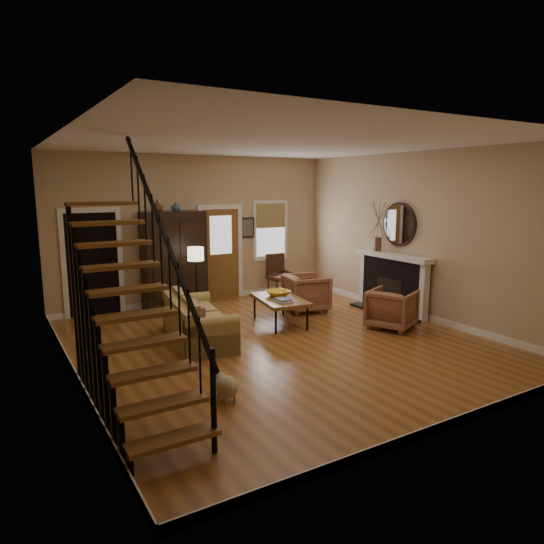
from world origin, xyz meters
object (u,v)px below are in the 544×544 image
coffee_table (280,311)px  armchair_left (392,309)px  armoire (174,261)px  side_chair (280,276)px  armchair_right (306,293)px  floor_lamp (196,282)px  sofa (198,320)px

coffee_table → armchair_left: armchair_left is taller
armoire → side_chair: armoire is taller
armchair_right → floor_lamp: floor_lamp is taller
armoire → armchair_right: armoire is taller
armoire → armchair_left: 4.63m
armoire → armchair_left: (2.96, -3.50, -0.68)m
side_chair → sofa: bearing=-144.2°
armchair_left → armoire: bearing=16.0°
armoire → armchair_right: size_ratio=2.43×
sofa → armchair_left: sofa is taller
armoire → sofa: armoire is taller
armoire → armchair_left: armoire is taller
armchair_right → side_chair: size_ratio=0.85×
coffee_table → armchair_right: armchair_right is taller
sofa → floor_lamp: (0.61, 1.54, 0.34)m
armoire → floor_lamp: bearing=-78.1°
coffee_table → armchair_right: bearing=28.7°
sofa → coffee_table: bearing=14.3°
armoire → coffee_table: 2.67m
armchair_left → sofa: bearing=47.2°
sofa → side_chair: 3.69m
floor_lamp → side_chair: floor_lamp is taller
armchair_left → coffee_table: bearing=27.2°
coffee_table → armchair_left: 2.11m
floor_lamp → side_chair: size_ratio=1.39×
coffee_table → floor_lamp: floor_lamp is taller
armoire → coffee_table: armoire is taller
sofa → side_chair: size_ratio=1.95×
armoire → coffee_table: bearing=-59.1°
sofa → armchair_right: size_ratio=2.31×
armoire → armchair_left: size_ratio=2.60×
coffee_table → sofa: bearing=-174.5°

